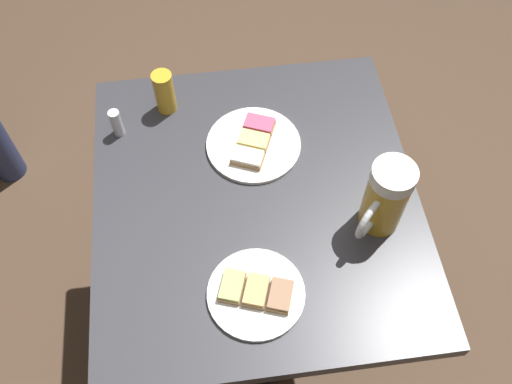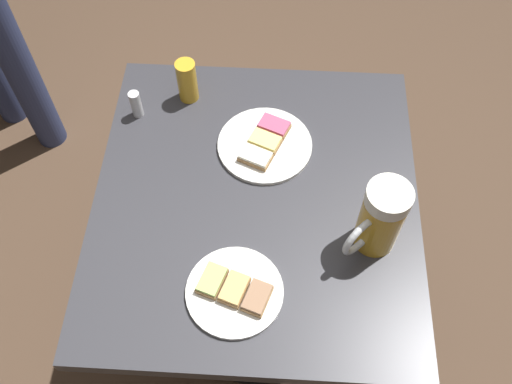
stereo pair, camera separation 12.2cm
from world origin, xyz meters
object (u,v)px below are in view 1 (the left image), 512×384
at_px(plate_near, 254,144).
at_px(beer_glass_small, 164,92).
at_px(plate_far, 256,293).
at_px(salt_shaker, 116,123).
at_px(beer_mug, 385,199).

distance_m(plate_near, beer_glass_small, 0.24).
bearing_deg(beer_glass_small, plate_far, 16.53).
bearing_deg(salt_shaker, plate_near, 75.44).
relative_size(plate_near, plate_far, 1.13).
xyz_separation_m(beer_mug, salt_shaker, (-0.31, -0.54, -0.05)).
bearing_deg(plate_far, beer_mug, 115.46).
relative_size(plate_near, beer_mug, 1.20).
bearing_deg(plate_far, salt_shaker, -149.11).
xyz_separation_m(beer_glass_small, salt_shaker, (0.06, -0.12, -0.02)).
bearing_deg(plate_near, plate_far, -6.60).
xyz_separation_m(plate_near, plate_far, (0.37, -0.04, 0.00)).
height_order(plate_near, plate_far, same).
height_order(plate_near, salt_shaker, salt_shaker).
relative_size(plate_far, beer_glass_small, 1.75).
bearing_deg(plate_near, beer_glass_small, -126.48).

